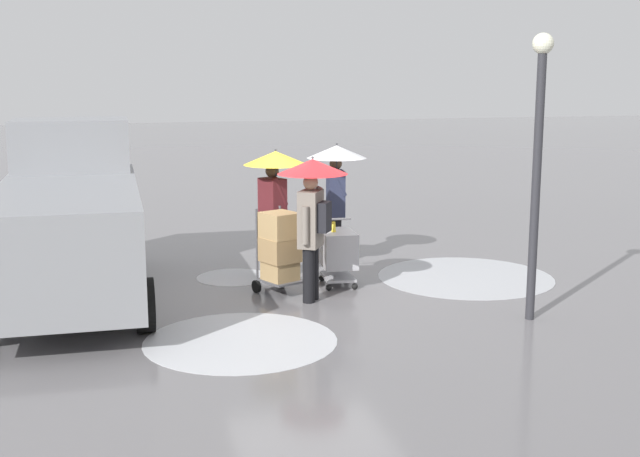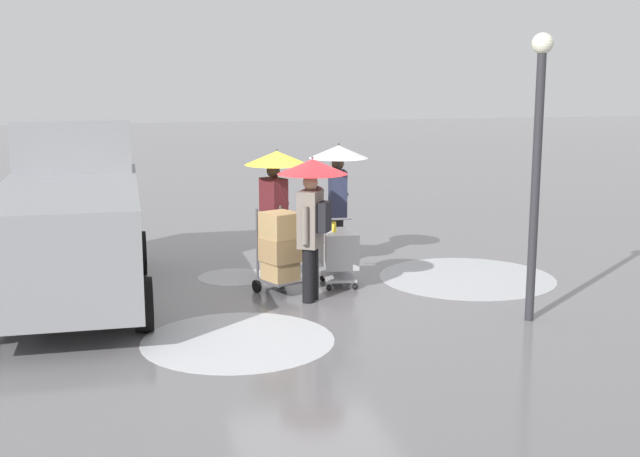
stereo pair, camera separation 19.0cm
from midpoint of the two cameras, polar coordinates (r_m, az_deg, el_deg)
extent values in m
plane|color=slate|center=(12.76, -0.95, -4.46)|extent=(90.00, 90.00, 0.00)
cylinder|color=#ADAFB5|center=(13.91, 9.66, -3.31)|extent=(2.90, 2.90, 0.01)
cylinder|color=silver|center=(13.77, -6.41, -3.37)|extent=(1.22, 1.22, 0.01)
cylinder|color=silver|center=(10.58, -6.05, -7.74)|extent=(2.46, 2.46, 0.01)
cube|color=gray|center=(12.48, -17.39, -0.31)|extent=(2.00, 5.21, 1.40)
cube|color=gray|center=(14.21, -17.24, 5.56)|extent=(1.85, 1.41, 0.84)
cube|color=black|center=(15.01, -16.94, 2.74)|extent=(1.66, 0.07, 0.63)
cube|color=#232326|center=(15.23, -16.72, -1.16)|extent=(1.96, 0.17, 0.24)
cylinder|color=black|center=(14.28, -20.82, -2.03)|extent=(0.25, 0.72, 0.72)
cylinder|color=black|center=(14.18, -12.94, -1.69)|extent=(0.25, 0.72, 0.72)
cylinder|color=black|center=(11.05, -12.52, -5.21)|extent=(0.25, 0.72, 0.72)
cube|color=#B2B2B7|center=(13.05, 0.84, -1.40)|extent=(0.58, 0.80, 0.56)
cube|color=#B2B2B7|center=(13.16, 0.84, -3.36)|extent=(0.52, 0.72, 0.04)
cylinder|color=#B2B2B7|center=(13.38, 0.51, 0.65)|extent=(0.58, 0.08, 0.04)
sphere|color=black|center=(12.93, 2.00, -4.03)|extent=(0.10, 0.10, 0.10)
sphere|color=black|center=(12.85, 0.18, -4.11)|extent=(0.10, 0.10, 0.10)
sphere|color=black|center=(13.51, 1.47, -3.38)|extent=(0.10, 0.10, 0.10)
sphere|color=black|center=(13.43, -0.28, -3.46)|extent=(0.10, 0.10, 0.10)
cylinder|color=yellow|center=(12.92, 0.58, -1.07)|extent=(0.09, 0.29, 0.69)
cube|color=#515156|center=(12.63, -3.20, -3.63)|extent=(0.68, 0.74, 0.03)
cylinder|color=#515156|center=(12.87, -3.20, -0.84)|extent=(0.04, 0.04, 1.10)
cylinder|color=#515156|center=(12.63, -4.83, -1.09)|extent=(0.04, 0.04, 1.10)
cylinder|color=black|center=(13.03, -3.10, -3.70)|extent=(0.13, 0.20, 0.20)
cylinder|color=black|center=(12.77, -4.86, -4.02)|extent=(0.13, 0.20, 0.20)
cube|color=tan|center=(12.59, -3.21, -2.93)|extent=(0.58, 0.59, 0.29)
cube|color=#A37F51|center=(12.52, -3.23, -1.48)|extent=(0.64, 0.65, 0.37)
cube|color=tan|center=(12.44, -3.24, 0.23)|extent=(0.63, 0.65, 0.39)
cylinder|color=black|center=(14.73, 0.65, -0.75)|extent=(0.18, 0.18, 0.82)
cylinder|color=black|center=(14.54, 0.76, -0.90)|extent=(0.18, 0.18, 0.82)
cube|color=#282D47|center=(14.49, 0.71, 2.39)|extent=(0.33, 0.47, 0.84)
sphere|color=brown|center=(14.42, 0.72, 4.51)|extent=(0.22, 0.22, 0.22)
cylinder|color=#282D47|center=(14.75, 0.56, 2.35)|extent=(0.10, 0.10, 0.55)
cylinder|color=#282D47|center=(14.28, 0.90, 3.16)|extent=(0.31, 0.13, 0.50)
cylinder|color=#333338|center=(14.34, 0.78, 3.84)|extent=(0.02, 0.02, 0.86)
cone|color=white|center=(14.30, 0.78, 5.35)|extent=(1.04, 1.04, 0.22)
sphere|color=#333338|center=(14.29, 0.78, 5.87)|extent=(0.04, 0.04, 0.04)
cylinder|color=black|center=(12.13, -1.24, -3.27)|extent=(0.18, 0.18, 0.82)
cylinder|color=black|center=(12.31, -0.95, -3.05)|extent=(0.18, 0.18, 0.82)
cube|color=slate|center=(12.05, -1.11, 0.67)|extent=(0.47, 0.52, 0.84)
sphere|color=tan|center=(11.96, -1.11, 3.22)|extent=(0.22, 0.22, 0.22)
cylinder|color=slate|center=(11.81, -1.49, 0.22)|extent=(0.10, 0.10, 0.55)
cylinder|color=slate|center=(12.18, -0.94, 1.84)|extent=(0.31, 0.24, 0.50)
cylinder|color=#333338|center=(12.08, -0.97, 2.53)|extent=(0.02, 0.02, 0.86)
cone|color=red|center=(12.03, -0.97, 4.32)|extent=(1.04, 1.04, 0.22)
sphere|color=#333338|center=(12.02, -0.97, 4.93)|extent=(0.04, 0.04, 0.04)
cube|color=black|center=(11.98, -0.20, 0.81)|extent=(0.29, 0.34, 0.44)
cylinder|color=black|center=(13.69, -3.92, -1.67)|extent=(0.18, 0.18, 0.82)
cylinder|color=black|center=(13.53, -3.43, -1.81)|extent=(0.18, 0.18, 0.82)
cube|color=#5B1E23|center=(13.45, -3.72, 1.72)|extent=(0.44, 0.52, 0.84)
sphere|color=brown|center=(13.38, -3.75, 4.00)|extent=(0.22, 0.22, 0.22)
cylinder|color=#5B1E23|center=(13.67, -4.34, 1.64)|extent=(0.10, 0.10, 0.55)
cylinder|color=#5B1E23|center=(13.28, -3.21, 2.57)|extent=(0.32, 0.22, 0.50)
cylinder|color=#333338|center=(13.31, -3.49, 3.28)|extent=(0.02, 0.02, 0.86)
cone|color=yellow|center=(13.27, -3.51, 4.91)|extent=(1.04, 1.04, 0.22)
sphere|color=#333338|center=(13.26, -3.52, 5.46)|extent=(0.04, 0.04, 0.04)
cylinder|color=#2D2D33|center=(11.38, 14.27, 2.60)|extent=(0.12, 0.12, 3.60)
sphere|color=#EAEACC|center=(11.28, 14.73, 12.30)|extent=(0.28, 0.28, 0.28)
camera|label=1|loc=(0.10, -90.44, -0.08)|focal=46.16mm
camera|label=2|loc=(0.10, 89.56, 0.08)|focal=46.16mm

